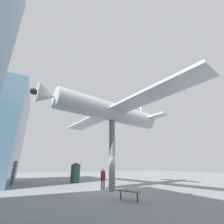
# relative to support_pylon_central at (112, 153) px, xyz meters

# --- Properties ---
(ground_plane) EXTENTS (80.00, 80.00, 0.00)m
(ground_plane) POSITION_rel_support_pylon_central_xyz_m (0.00, 0.00, -2.80)
(ground_plane) COLOR gray
(support_pylon_central) EXTENTS (0.51, 0.51, 5.59)m
(support_pylon_central) POSITION_rel_support_pylon_central_xyz_m (0.00, 0.00, 0.00)
(support_pylon_central) COLOR slate
(support_pylon_central) RESTS_ON ground_plane
(suspended_airplane) EXTENTS (16.50, 12.06, 2.96)m
(suspended_airplane) POSITION_rel_support_pylon_central_xyz_m (-0.05, 0.23, 3.65)
(suspended_airplane) COLOR #B2B7BC
(suspended_airplane) RESTS_ON support_pylon_central
(visitor_person) EXTENTS (0.35, 0.45, 1.66)m
(visitor_person) POSITION_rel_support_pylon_central_xyz_m (0.98, 0.35, -1.84)
(visitor_person) COLOR #232328
(visitor_person) RESTS_ON ground_plane
(plaza_bench) EXTENTS (1.49, 0.91, 0.50)m
(plaza_bench) POSITION_rel_support_pylon_central_xyz_m (-3.37, 0.62, -2.36)
(plaza_bench) COLOR brown
(plaza_bench) RESTS_ON ground_plane
(info_kiosk) EXTENTS (1.22, 1.22, 2.19)m
(info_kiosk) POSITION_rel_support_pylon_central_xyz_m (7.20, 1.18, -1.66)
(info_kiosk) COLOR #234733
(info_kiosk) RESTS_ON ground_plane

